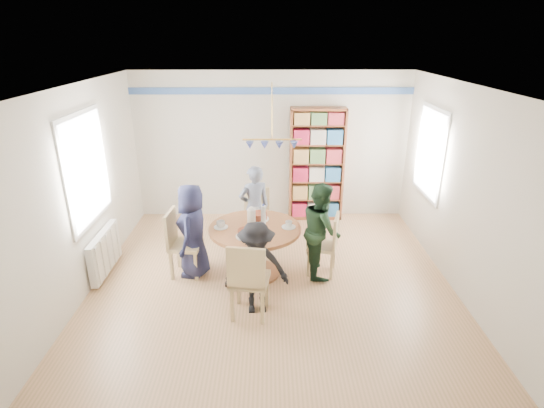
{
  "coord_description": "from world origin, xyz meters",
  "views": [
    {
      "loc": [
        -0.03,
        -5.13,
        3.27
      ],
      "look_at": [
        0.0,
        0.4,
        1.05
      ],
      "focal_mm": 28.0,
      "sensor_mm": 36.0,
      "label": 1
    }
  ],
  "objects_px": {
    "person_right": "(321,230)",
    "chair_near": "(248,278)",
    "dining_table": "(255,240)",
    "person_left": "(193,231)",
    "chair_right": "(328,242)",
    "person_far": "(254,208)",
    "chair_far": "(256,214)",
    "radiator": "(105,252)",
    "person_near": "(257,268)",
    "chair_left": "(180,240)",
    "bookshelf": "(317,166)"
  },
  "relations": [
    {
      "from": "person_right",
      "to": "chair_far",
      "type": "bearing_deg",
      "value": 39.7
    },
    {
      "from": "chair_left",
      "to": "person_far",
      "type": "distance_m",
      "value": 1.34
    },
    {
      "from": "person_left",
      "to": "chair_far",
      "type": "bearing_deg",
      "value": 145.17
    },
    {
      "from": "radiator",
      "to": "dining_table",
      "type": "xyz_separation_m",
      "value": [
        2.17,
        -0.03,
        0.21
      ]
    },
    {
      "from": "chair_far",
      "to": "bookshelf",
      "type": "xyz_separation_m",
      "value": [
        1.08,
        1.06,
        0.5
      ]
    },
    {
      "from": "bookshelf",
      "to": "chair_near",
      "type": "bearing_deg",
      "value": -109.79
    },
    {
      "from": "chair_near",
      "to": "dining_table",
      "type": "bearing_deg",
      "value": 87.37
    },
    {
      "from": "chair_far",
      "to": "radiator",
      "type": "bearing_deg",
      "value": -155.68
    },
    {
      "from": "dining_table",
      "to": "person_left",
      "type": "bearing_deg",
      "value": 178.52
    },
    {
      "from": "chair_near",
      "to": "chair_left",
      "type": "bearing_deg",
      "value": 134.29
    },
    {
      "from": "chair_right",
      "to": "person_far",
      "type": "xyz_separation_m",
      "value": [
        -1.08,
        0.82,
        0.19
      ]
    },
    {
      "from": "chair_right",
      "to": "chair_far",
      "type": "height_order",
      "value": "chair_far"
    },
    {
      "from": "radiator",
      "to": "person_far",
      "type": "relative_size",
      "value": 0.72
    },
    {
      "from": "dining_table",
      "to": "person_left",
      "type": "relative_size",
      "value": 0.95
    },
    {
      "from": "chair_near",
      "to": "person_far",
      "type": "height_order",
      "value": "person_far"
    },
    {
      "from": "person_far",
      "to": "chair_far",
      "type": "bearing_deg",
      "value": -120.5
    },
    {
      "from": "chair_far",
      "to": "dining_table",
      "type": "bearing_deg",
      "value": -89.23
    },
    {
      "from": "chair_far",
      "to": "person_left",
      "type": "distance_m",
      "value": 1.32
    },
    {
      "from": "radiator",
      "to": "chair_near",
      "type": "xyz_separation_m",
      "value": [
        2.13,
        -1.07,
        0.22
      ]
    },
    {
      "from": "radiator",
      "to": "chair_left",
      "type": "bearing_deg",
      "value": -0.76
    },
    {
      "from": "person_far",
      "to": "person_right",
      "type": "bearing_deg",
      "value": 118.29
    },
    {
      "from": "person_right",
      "to": "radiator",
      "type": "bearing_deg",
      "value": 85.25
    },
    {
      "from": "radiator",
      "to": "person_left",
      "type": "distance_m",
      "value": 1.34
    },
    {
      "from": "radiator",
      "to": "chair_near",
      "type": "distance_m",
      "value": 2.39
    },
    {
      "from": "dining_table",
      "to": "chair_left",
      "type": "height_order",
      "value": "chair_left"
    },
    {
      "from": "radiator",
      "to": "chair_right",
      "type": "bearing_deg",
      "value": -0.02
    },
    {
      "from": "person_far",
      "to": "person_near",
      "type": "bearing_deg",
      "value": 70.89
    },
    {
      "from": "radiator",
      "to": "chair_right",
      "type": "xyz_separation_m",
      "value": [
        3.22,
        -0.0,
        0.15
      ]
    },
    {
      "from": "radiator",
      "to": "person_near",
      "type": "distance_m",
      "value": 2.42
    },
    {
      "from": "radiator",
      "to": "person_near",
      "type": "xyz_separation_m",
      "value": [
        2.22,
        -0.92,
        0.26
      ]
    },
    {
      "from": "person_left",
      "to": "person_near",
      "type": "distance_m",
      "value": 1.3
    },
    {
      "from": "dining_table",
      "to": "bookshelf",
      "type": "distance_m",
      "value": 2.38
    },
    {
      "from": "chair_right",
      "to": "bookshelf",
      "type": "relative_size",
      "value": 0.44
    },
    {
      "from": "chair_far",
      "to": "person_near",
      "type": "relative_size",
      "value": 0.78
    },
    {
      "from": "chair_near",
      "to": "person_near",
      "type": "relative_size",
      "value": 0.85
    },
    {
      "from": "chair_right",
      "to": "bookshelf",
      "type": "height_order",
      "value": "bookshelf"
    },
    {
      "from": "chair_near",
      "to": "person_near",
      "type": "bearing_deg",
      "value": 57.91
    },
    {
      "from": "chair_near",
      "to": "bookshelf",
      "type": "height_order",
      "value": "bookshelf"
    },
    {
      "from": "chair_near",
      "to": "person_right",
      "type": "xyz_separation_m",
      "value": [
        0.99,
        1.07,
        0.12
      ]
    },
    {
      "from": "dining_table",
      "to": "person_far",
      "type": "relative_size",
      "value": 0.93
    },
    {
      "from": "chair_right",
      "to": "person_left",
      "type": "xyz_separation_m",
      "value": [
        -1.92,
        -0.01,
        0.18
      ]
    },
    {
      "from": "chair_right",
      "to": "person_left",
      "type": "bearing_deg",
      "value": -179.82
    },
    {
      "from": "person_right",
      "to": "person_near",
      "type": "bearing_deg",
      "value": 131.01
    },
    {
      "from": "dining_table",
      "to": "person_right",
      "type": "height_order",
      "value": "person_right"
    },
    {
      "from": "chair_far",
      "to": "chair_near",
      "type": "bearing_deg",
      "value": -90.96
    },
    {
      "from": "person_right",
      "to": "chair_near",
      "type": "bearing_deg",
      "value": 132.47
    },
    {
      "from": "radiator",
      "to": "chair_left",
      "type": "height_order",
      "value": "chair_left"
    },
    {
      "from": "chair_far",
      "to": "person_left",
      "type": "height_order",
      "value": "person_left"
    },
    {
      "from": "person_right",
      "to": "bookshelf",
      "type": "xyz_separation_m",
      "value": [
        0.13,
        2.03,
        0.33
      ]
    },
    {
      "from": "chair_far",
      "to": "chair_right",
      "type": "bearing_deg",
      "value": -42.81
    }
  ]
}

